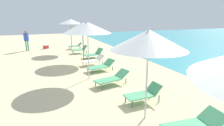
{
  "coord_description": "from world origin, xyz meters",
  "views": [
    {
      "loc": [
        -3.06,
        7.21,
        3.01
      ],
      "look_at": [
        -0.5,
        13.66,
        1.26
      ],
      "focal_mm": 30.19,
      "sensor_mm": 36.0,
      "label": 1
    }
  ],
  "objects_px": {
    "lounger_fifth_inland": "(112,78)",
    "umbrella_farthest": "(70,22)",
    "lounger_fourth_shoreside": "(144,94)",
    "lounger_sixth_inland": "(93,60)",
    "person_walking_near": "(26,39)",
    "umbrella_fifth": "(88,28)",
    "cooler_box": "(46,47)",
    "lounger_fourth_inland": "(194,125)",
    "lounger_sixth_shoreside": "(94,54)",
    "lounger_farthest_shoreside": "(75,46)",
    "lounger_farthest_inland": "(80,49)",
    "umbrella_sixth": "(83,28)",
    "umbrella_fourth": "(149,40)",
    "lounger_fifth_shoreside": "(101,66)"
  },
  "relations": [
    {
      "from": "lounger_sixth_inland",
      "to": "umbrella_farthest",
      "type": "distance_m",
      "value": 5.46
    },
    {
      "from": "lounger_fourth_inland",
      "to": "cooler_box",
      "type": "height_order",
      "value": "lounger_fourth_inland"
    },
    {
      "from": "umbrella_sixth",
      "to": "umbrella_farthest",
      "type": "distance_m",
      "value": 3.96
    },
    {
      "from": "person_walking_near",
      "to": "umbrella_sixth",
      "type": "bearing_deg",
      "value": 53.79
    },
    {
      "from": "lounger_fourth_inland",
      "to": "person_walking_near",
      "type": "distance_m",
      "value": 15.44
    },
    {
      "from": "lounger_fourth_inland",
      "to": "lounger_farthest_inland",
      "type": "bearing_deg",
      "value": -82.57
    },
    {
      "from": "lounger_fifth_inland",
      "to": "umbrella_farthest",
      "type": "height_order",
      "value": "umbrella_farthest"
    },
    {
      "from": "lounger_fourth_shoreside",
      "to": "lounger_sixth_inland",
      "type": "distance_m",
      "value": 5.76
    },
    {
      "from": "umbrella_fifth",
      "to": "cooler_box",
      "type": "bearing_deg",
      "value": 98.66
    },
    {
      "from": "lounger_fifth_shoreside",
      "to": "lounger_sixth_inland",
      "type": "distance_m",
      "value": 1.42
    },
    {
      "from": "umbrella_fifth",
      "to": "cooler_box",
      "type": "xyz_separation_m",
      "value": [
        -1.52,
        9.95,
        -2.29
      ]
    },
    {
      "from": "lounger_fourth_inland",
      "to": "lounger_fifth_shoreside",
      "type": "height_order",
      "value": "lounger_fourth_inland"
    },
    {
      "from": "lounger_fifth_shoreside",
      "to": "person_walking_near",
      "type": "height_order",
      "value": "person_walking_near"
    },
    {
      "from": "lounger_fourth_shoreside",
      "to": "person_walking_near",
      "type": "height_order",
      "value": "person_walking_near"
    },
    {
      "from": "cooler_box",
      "to": "lounger_fourth_inland",
      "type": "bearing_deg",
      "value": -79.35
    },
    {
      "from": "lounger_fourth_shoreside",
      "to": "umbrella_sixth",
      "type": "distance_m",
      "value": 7.06
    },
    {
      "from": "lounger_fifth_inland",
      "to": "lounger_fourth_inland",
      "type": "bearing_deg",
      "value": 84.3
    },
    {
      "from": "umbrella_farthest",
      "to": "person_walking_near",
      "type": "distance_m",
      "value": 4.29
    },
    {
      "from": "lounger_fifth_inland",
      "to": "person_walking_near",
      "type": "bearing_deg",
      "value": -83.77
    },
    {
      "from": "lounger_sixth_shoreside",
      "to": "lounger_farthest_inland",
      "type": "relative_size",
      "value": 1.24
    },
    {
      "from": "lounger_fourth_inland",
      "to": "lounger_sixth_inland",
      "type": "xyz_separation_m",
      "value": [
        -0.4,
        7.91,
        0.02
      ]
    },
    {
      "from": "lounger_sixth_shoreside",
      "to": "umbrella_farthest",
      "type": "bearing_deg",
      "value": -82.41
    },
    {
      "from": "umbrella_fifth",
      "to": "lounger_fifth_shoreside",
      "type": "height_order",
      "value": "umbrella_fifth"
    },
    {
      "from": "umbrella_fifth",
      "to": "cooler_box",
      "type": "distance_m",
      "value": 10.33
    },
    {
      "from": "lounger_fourth_inland",
      "to": "lounger_fifth_inland",
      "type": "xyz_separation_m",
      "value": [
        -0.6,
        4.22,
        0.02
      ]
    },
    {
      "from": "lounger_farthest_inland",
      "to": "umbrella_sixth",
      "type": "bearing_deg",
      "value": 80.88
    },
    {
      "from": "lounger_fourth_shoreside",
      "to": "lounger_farthest_inland",
      "type": "distance_m",
      "value": 9.78
    },
    {
      "from": "umbrella_sixth",
      "to": "lounger_farthest_inland",
      "type": "height_order",
      "value": "umbrella_sixth"
    },
    {
      "from": "umbrella_farthest",
      "to": "lounger_farthest_inland",
      "type": "relative_size",
      "value": 2.3
    },
    {
      "from": "lounger_fifth_inland",
      "to": "lounger_sixth_inland",
      "type": "height_order",
      "value": "lounger_sixth_inland"
    },
    {
      "from": "lounger_sixth_shoreside",
      "to": "lounger_fifth_inland",
      "type": "bearing_deg",
      "value": 69.59
    },
    {
      "from": "lounger_farthest_inland",
      "to": "cooler_box",
      "type": "relative_size",
      "value": 2.34
    },
    {
      "from": "lounger_farthest_shoreside",
      "to": "cooler_box",
      "type": "distance_m",
      "value": 2.82
    },
    {
      "from": "lounger_sixth_inland",
      "to": "umbrella_fifth",
      "type": "bearing_deg",
      "value": 60.32
    },
    {
      "from": "lounger_fourth_shoreside",
      "to": "lounger_fourth_inland",
      "type": "height_order",
      "value": "lounger_fourth_shoreside"
    },
    {
      "from": "lounger_sixth_inland",
      "to": "person_walking_near",
      "type": "distance_m",
      "value": 8.0
    },
    {
      "from": "lounger_fifth_shoreside",
      "to": "cooler_box",
      "type": "relative_size",
      "value": 3.16
    },
    {
      "from": "lounger_fifth_inland",
      "to": "lounger_fourth_shoreside",
      "type": "bearing_deg",
      "value": 86.58
    },
    {
      "from": "umbrella_farthest",
      "to": "lounger_farthest_shoreside",
      "type": "distance_m",
      "value": 2.58
    },
    {
      "from": "lounger_sixth_inland",
      "to": "lounger_farthest_inland",
      "type": "xyz_separation_m",
      "value": [
        0.01,
        4.02,
        0.04
      ]
    },
    {
      "from": "lounger_fifth_shoreside",
      "to": "lounger_fifth_inland",
      "type": "bearing_deg",
      "value": 71.5
    },
    {
      "from": "lounger_fifth_shoreside",
      "to": "umbrella_fifth",
      "type": "bearing_deg",
      "value": 35.58
    },
    {
      "from": "lounger_sixth_inland",
      "to": "lounger_fifth_inland",
      "type": "bearing_deg",
      "value": 77.99
    },
    {
      "from": "umbrella_sixth",
      "to": "lounger_farthest_inland",
      "type": "xyz_separation_m",
      "value": [
        0.4,
        3.02,
        -1.92
      ]
    },
    {
      "from": "lounger_sixth_inland",
      "to": "cooler_box",
      "type": "height_order",
      "value": "lounger_sixth_inland"
    },
    {
      "from": "cooler_box",
      "to": "umbrella_sixth",
      "type": "bearing_deg",
      "value": -71.93
    },
    {
      "from": "umbrella_fourth",
      "to": "lounger_sixth_inland",
      "type": "bearing_deg",
      "value": 87.17
    },
    {
      "from": "umbrella_sixth",
      "to": "lounger_fifth_inland",
      "type": "bearing_deg",
      "value": -87.72
    },
    {
      "from": "umbrella_fourth",
      "to": "lounger_farthest_inland",
      "type": "relative_size",
      "value": 2.22
    },
    {
      "from": "umbrella_fourth",
      "to": "lounger_sixth_shoreside",
      "type": "bearing_deg",
      "value": 83.96
    }
  ]
}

